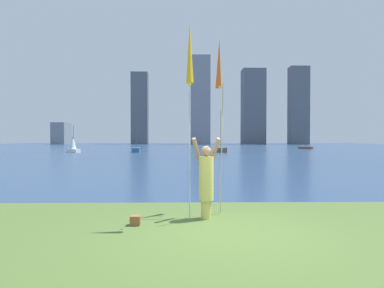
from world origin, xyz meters
name	(u,v)px	position (x,y,z in m)	size (l,w,h in m)	color
ground	(191,149)	(0.00, 50.95, -0.06)	(120.00, 138.00, 0.12)	#4C662D
person	(206,179)	(-0.34, 1.30, 0.94)	(0.70, 0.52, 1.91)	#D8CC66
kite_flag_left	(190,57)	(-0.73, 0.92, 3.70)	(0.16, 1.13, 4.50)	#B2B2B7
kite_flag_right	(219,68)	(0.05, 2.24, 3.72)	(0.16, 1.25, 4.46)	#B2B2B7
bag	(135,220)	(-1.92, 0.69, 0.10)	(0.21, 0.21, 0.21)	brown
sailboat_1	(306,147)	(19.40, 51.32, 0.28)	(2.36, 2.17, 5.50)	brown
sailboat_2	(221,150)	(3.75, 38.51, 0.34)	(1.49, 2.12, 5.47)	brown
sailboat_3	(73,144)	(-15.40, 38.18, 1.06)	(1.88, 1.55, 3.40)	white
sailboat_4	(136,149)	(-7.40, 39.04, 0.35)	(1.18, 3.14, 5.35)	#2D6084
skyline_tower_0	(61,133)	(-37.26, 95.26, 3.14)	(3.91, 6.62, 6.28)	gray
skyline_tower_1	(140,108)	(-14.44, 96.01, 10.55)	(4.88, 3.44, 21.11)	#565B66
skyline_tower_2	(200,100)	(3.32, 92.49, 12.62)	(5.55, 3.68, 25.24)	gray
skyline_tower_3	(253,107)	(18.92, 94.79, 10.94)	(6.58, 5.38, 21.88)	#565B66
skyline_tower_4	(299,106)	(31.85, 93.37, 11.21)	(5.47, 3.72, 22.42)	#565B66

